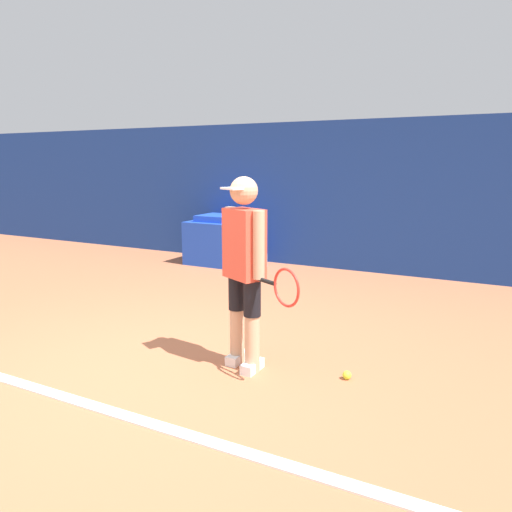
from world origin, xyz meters
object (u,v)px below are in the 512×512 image
(tennis_ball, at_px, (347,375))
(water_bottle, at_px, (265,260))
(tennis_player, at_px, (245,265))
(covered_chair, at_px, (221,241))

(tennis_ball, bearing_deg, water_bottle, 125.48)
(tennis_player, xyz_separation_m, tennis_ball, (0.81, 0.16, -0.82))
(tennis_ball, height_order, water_bottle, water_bottle)
(tennis_ball, distance_m, covered_chair, 4.75)
(water_bottle, bearing_deg, tennis_ball, -54.52)
(tennis_player, height_order, covered_chair, tennis_player)
(tennis_player, distance_m, water_bottle, 4.12)
(tennis_ball, distance_m, water_bottle, 4.33)
(tennis_ball, relative_size, covered_chair, 0.07)
(tennis_ball, bearing_deg, tennis_player, -168.68)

